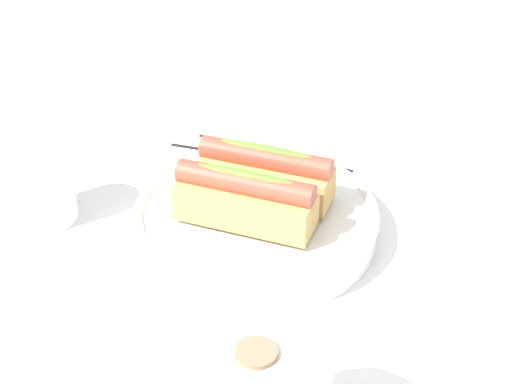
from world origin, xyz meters
TOP-DOWN VIEW (x-y plane):
  - ground_plane at (0.00, 0.00)m, footprint 2.40×2.40m
  - serving_bowl at (-0.01, 0.01)m, footprint 0.27×0.27m
  - hotdog_front at (-0.02, -0.02)m, footprint 0.16×0.09m
  - hotdog_back at (-0.00, 0.03)m, footprint 0.16×0.09m
  - water_glass at (0.23, -0.01)m, footprint 0.07×0.07m
  - napkin_box at (-0.22, 0.15)m, footprint 0.11×0.06m
  - chopstick_near at (0.01, -0.16)m, footprint 0.22×0.05m
  - chopstick_far at (-0.02, -0.17)m, footprint 0.21×0.08m

SIDE VIEW (x-z plane):
  - ground_plane at x=0.00m, z-range 0.00..0.00m
  - chopstick_near at x=0.01m, z-range 0.00..0.01m
  - chopstick_far at x=-0.02m, z-range 0.00..0.01m
  - serving_bowl at x=-0.01m, z-range 0.00..0.04m
  - water_glass at x=0.23m, z-range 0.00..0.09m
  - hotdog_front at x=-0.02m, z-range 0.03..0.10m
  - hotdog_back at x=0.00m, z-range 0.03..0.10m
  - napkin_box at x=-0.22m, z-range 0.00..0.15m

